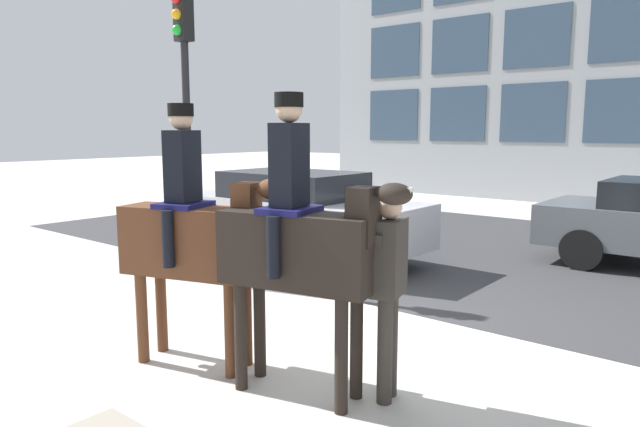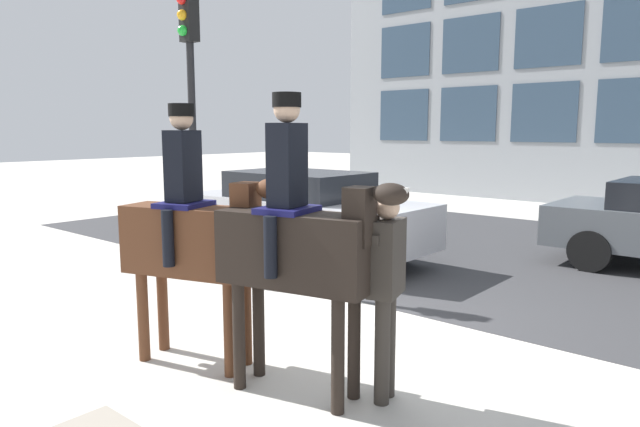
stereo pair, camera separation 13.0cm
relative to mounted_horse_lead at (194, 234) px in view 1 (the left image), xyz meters
name	(u,v)px [view 1 (the left image)]	position (x,y,z in m)	size (l,w,h in m)	color
ground_plane	(368,319)	(0.56, 2.15, -1.30)	(80.00, 80.00, 0.00)	beige
road_surface	(513,254)	(0.56, 6.90, -1.29)	(20.40, 8.50, 0.01)	#38383A
mounted_horse_lead	(194,234)	(0.00, 0.00, 0.00)	(1.76, 0.85, 2.53)	#59331E
mounted_horse_companion	(300,242)	(1.21, 0.15, 0.05)	(1.75, 0.72, 2.59)	black
pedestrian_bystander	(387,281)	(1.84, 0.53, -0.26)	(0.80, 0.62, 1.76)	#332D28
street_car_near_lane	(297,213)	(-2.34, 4.13, -0.48)	(4.68, 1.87, 1.55)	#B7B7BC
traffic_light	(185,91)	(-2.56, 1.94, 1.55)	(0.24, 0.29, 4.27)	black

